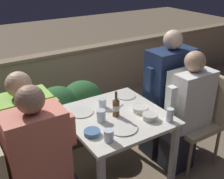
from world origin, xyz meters
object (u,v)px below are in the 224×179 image
at_px(person_white_polo, 186,113).
at_px(beer_bottle, 116,107).
at_px(person_coral_top, 44,163).
at_px(chair_right_near, 200,111).
at_px(chair_left_far, 6,156).
at_px(chair_right_far, 179,98).
at_px(person_navy_jumper, 166,94).
at_px(person_green_blouse, 32,142).

xyz_separation_m(person_white_polo, beer_bottle, (-0.70, 0.16, 0.19)).
bearing_deg(person_white_polo, person_coral_top, 179.77).
bearing_deg(chair_right_near, chair_left_far, 170.39).
bearing_deg(beer_bottle, chair_left_far, 170.99).
height_order(person_white_polo, beer_bottle, person_white_polo).
xyz_separation_m(chair_right_far, person_navy_jumper, (-0.21, 0.00, 0.10)).
distance_m(chair_right_far, beer_bottle, 0.96).
distance_m(chair_left_far, chair_right_near, 1.85).
xyz_separation_m(person_white_polo, chair_right_far, (0.23, 0.31, -0.04)).
relative_size(person_green_blouse, person_white_polo, 1.01).
bearing_deg(chair_right_near, chair_right_far, 86.74).
relative_size(person_coral_top, beer_bottle, 5.38).
distance_m(person_green_blouse, chair_right_near, 1.65).
height_order(person_coral_top, person_white_polo, person_coral_top).
relative_size(person_green_blouse, beer_bottle, 5.33).
relative_size(person_coral_top, chair_left_far, 1.29).
xyz_separation_m(chair_right_near, beer_bottle, (-0.91, 0.16, 0.23)).
distance_m(person_green_blouse, beer_bottle, 0.75).
xyz_separation_m(chair_right_near, chair_right_far, (0.02, 0.31, 0.00)).
bearing_deg(person_green_blouse, person_white_polo, -12.40).
relative_size(person_green_blouse, person_navy_jumper, 0.91).
height_order(person_navy_jumper, beer_bottle, person_navy_jumper).
bearing_deg(chair_left_far, person_green_blouse, 0.00).
relative_size(person_coral_top, chair_right_near, 1.29).
xyz_separation_m(person_green_blouse, chair_right_near, (1.62, -0.31, -0.05)).
bearing_deg(chair_left_far, beer_bottle, -9.01).
xyz_separation_m(person_coral_top, chair_left_far, (-0.20, 0.30, -0.05)).
height_order(chair_left_far, chair_right_far, same).
bearing_deg(person_coral_top, beer_bottle, 12.37).
relative_size(person_green_blouse, chair_right_far, 1.28).
xyz_separation_m(chair_left_far, person_green_blouse, (0.21, 0.00, 0.05)).
distance_m(chair_left_far, person_white_polo, 1.65).
relative_size(chair_right_far, beer_bottle, 4.15).
bearing_deg(person_green_blouse, chair_right_near, -10.83).
height_order(person_coral_top, chair_right_far, person_coral_top).
xyz_separation_m(person_green_blouse, person_white_polo, (1.41, -0.31, -0.00)).
xyz_separation_m(person_coral_top, person_navy_jumper, (1.44, 0.31, 0.05)).
distance_m(person_green_blouse, chair_right_far, 1.63).
relative_size(chair_left_far, chair_right_far, 1.00).
relative_size(chair_left_far, chair_right_near, 1.00).
bearing_deg(beer_bottle, person_navy_jumper, 11.83).
bearing_deg(person_white_polo, beer_bottle, 166.80).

